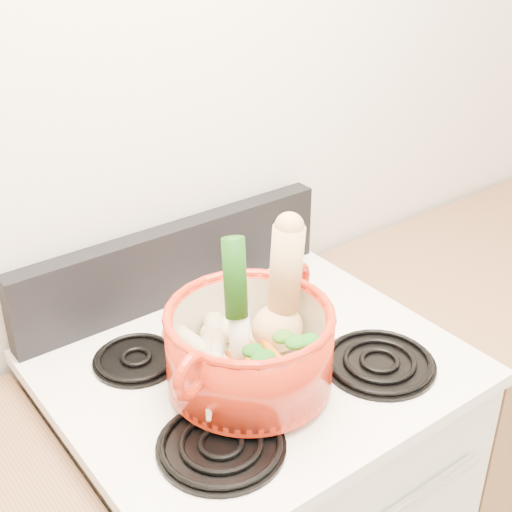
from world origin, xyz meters
TOP-DOWN VIEW (x-y plane):
  - wall_back at (0.00, 1.75)m, footprint 3.50×0.02m
  - cooktop at (0.00, 1.40)m, footprint 0.78×0.67m
  - control_backsplash at (0.00, 1.70)m, footprint 0.76×0.05m
  - burner_front_left at (-0.19, 1.24)m, footprint 0.22×0.22m
  - burner_front_right at (0.19, 1.24)m, footprint 0.22×0.22m
  - burner_back_left at (-0.19, 1.54)m, footprint 0.17×0.17m
  - burner_back_right at (0.19, 1.54)m, footprint 0.17×0.17m
  - dutch_oven at (-0.06, 1.34)m, footprint 0.40×0.40m
  - pot_handle_left at (-0.22, 1.28)m, footprint 0.09×0.05m
  - pot_handle_right at (0.11, 1.40)m, footprint 0.09×0.05m
  - squash at (0.02, 1.36)m, footprint 0.13×0.12m
  - leek at (-0.07, 1.35)m, footprint 0.07×0.10m
  - ginger at (-0.05, 1.44)m, footprint 0.09×0.07m
  - parsnip_0 at (-0.11, 1.36)m, footprint 0.15×0.23m
  - parsnip_1 at (-0.14, 1.34)m, footprint 0.16×0.20m
  - parsnip_2 at (-0.12, 1.38)m, footprint 0.10×0.21m
  - parsnip_3 at (-0.14, 1.34)m, footprint 0.13×0.16m
  - carrot_0 at (-0.05, 1.28)m, footprint 0.08×0.16m
  - carrot_1 at (-0.10, 1.29)m, footprint 0.07×0.16m
  - carrot_2 at (-0.03, 1.31)m, footprint 0.07×0.18m
  - carrot_3 at (-0.08, 1.30)m, footprint 0.09×0.13m
  - carrot_4 at (-0.05, 1.32)m, footprint 0.03×0.15m

SIDE VIEW (x-z plane):
  - cooktop at x=0.00m, z-range 0.92..0.95m
  - burner_front_left at x=-0.19m, z-range 0.95..0.97m
  - burner_front_right at x=0.19m, z-range 0.95..0.97m
  - burner_back_left at x=-0.19m, z-range 0.95..0.97m
  - burner_back_right at x=0.19m, z-range 0.95..0.97m
  - carrot_0 at x=-0.05m, z-range 1.00..1.04m
  - carrot_1 at x=-0.10m, z-range 1.00..1.05m
  - ginger at x=-0.05m, z-range 1.00..1.05m
  - parsnip_0 at x=-0.11m, z-range 0.99..1.06m
  - parsnip_1 at x=-0.14m, z-range 1.00..1.06m
  - carrot_2 at x=-0.03m, z-range 1.01..1.06m
  - carrot_3 at x=-0.08m, z-range 1.01..1.05m
  - parsnip_3 at x=-0.14m, z-range 1.01..1.06m
  - parsnip_2 at x=-0.12m, z-range 1.01..1.07m
  - control_backsplash at x=0.00m, z-range 0.95..1.13m
  - carrot_4 at x=-0.05m, z-range 1.02..1.06m
  - dutch_oven at x=-0.06m, z-range 0.97..1.12m
  - pot_handle_left at x=-0.22m, z-range 1.05..1.14m
  - pot_handle_right at x=0.11m, z-range 1.05..1.14m
  - squash at x=0.02m, z-range 1.00..1.26m
  - leek at x=-0.07m, z-range 1.00..1.27m
  - wall_back at x=0.00m, z-range 0.00..2.60m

